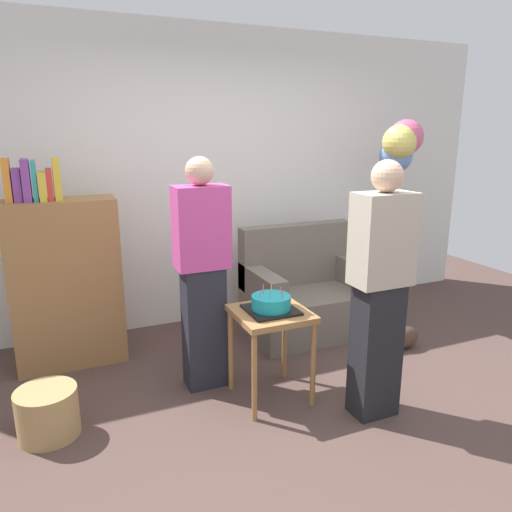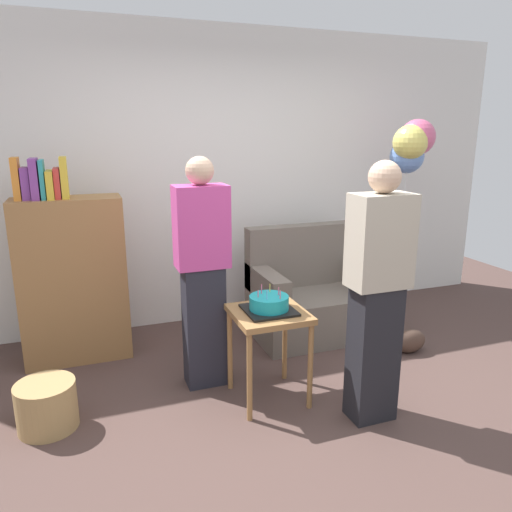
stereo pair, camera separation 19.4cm
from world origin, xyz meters
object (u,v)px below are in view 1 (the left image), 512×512
at_px(bookshelf, 65,279).
at_px(handbag, 404,337).
at_px(person_holding_cake, 379,291).
at_px(wicker_basket, 48,413).
at_px(couch, 307,296).
at_px(person_blowing_candles, 203,274).
at_px(side_table, 271,325).
at_px(birthday_cake, 271,304).
at_px(balloon_bunch, 401,145).

distance_m(bookshelf, handbag, 2.78).
distance_m(person_holding_cake, wicker_basket, 2.14).
bearing_deg(couch, person_blowing_candles, -154.12).
height_order(bookshelf, side_table, bookshelf).
bearing_deg(handbag, wicker_basket, -177.76).
height_order(couch, side_table, couch).
distance_m(side_table, person_blowing_candles, 0.58).
bearing_deg(side_table, birthday_cake, 45.72).
xyz_separation_m(bookshelf, birthday_cake, (1.22, -1.11, -0.00)).
xyz_separation_m(bookshelf, person_blowing_candles, (0.87, -0.75, 0.15)).
bearing_deg(wicker_basket, person_holding_cake, -16.38).
bearing_deg(person_blowing_candles, side_table, -60.51).
height_order(person_blowing_candles, wicker_basket, person_blowing_candles).
xyz_separation_m(wicker_basket, handbag, (2.77, 0.11, -0.05)).
distance_m(couch, wicker_basket, 2.33).
height_order(side_table, wicker_basket, side_table).
relative_size(person_blowing_candles, person_holding_cake, 1.00).
relative_size(person_holding_cake, wicker_basket, 4.53).
bearing_deg(person_blowing_candles, couch, 10.41).
height_order(side_table, birthday_cake, birthday_cake).
bearing_deg(birthday_cake, wicker_basket, 174.29).
bearing_deg(balloon_bunch, handbag, -119.17).
xyz_separation_m(side_table, person_holding_cake, (0.53, -0.43, 0.30)).
relative_size(person_blowing_candles, balloon_bunch, 0.86).
distance_m(person_holding_cake, handbag, 1.30).
xyz_separation_m(bookshelf, person_holding_cake, (1.75, -1.54, 0.15)).
distance_m(couch, bookshelf, 2.05).
bearing_deg(side_table, couch, 49.18).
relative_size(side_table, wicker_basket, 1.76).
bearing_deg(wicker_basket, bookshelf, 78.90).
bearing_deg(couch, side_table, -130.82).
height_order(side_table, balloon_bunch, balloon_bunch).
bearing_deg(side_table, balloon_bunch, 28.01).
relative_size(birthday_cake, wicker_basket, 0.89).
xyz_separation_m(birthday_cake, balloon_bunch, (1.74, 0.92, 0.98)).
xyz_separation_m(couch, side_table, (-0.78, -0.91, 0.19)).
relative_size(couch, balloon_bunch, 0.58).
bearing_deg(person_holding_cake, person_blowing_candles, -36.01).
bearing_deg(birthday_cake, bookshelf, 137.72).
xyz_separation_m(wicker_basket, balloon_bunch, (3.15, 0.78, 1.51)).
xyz_separation_m(bookshelf, side_table, (1.22, -1.11, -0.15)).
bearing_deg(birthday_cake, person_blowing_candles, 134.96).
relative_size(wicker_basket, balloon_bunch, 0.19).
bearing_deg(person_holding_cake, side_table, -33.43).
distance_m(couch, birthday_cake, 1.25).
distance_m(bookshelf, wicker_basket, 1.12).
xyz_separation_m(person_holding_cake, wicker_basket, (-1.94, 0.57, -0.68)).
distance_m(bookshelf, person_blowing_candles, 1.16).
relative_size(person_blowing_candles, handbag, 5.82).
bearing_deg(handbag, person_blowing_candles, 176.45).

